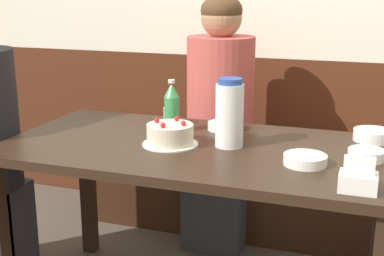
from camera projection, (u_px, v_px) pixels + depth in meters
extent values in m
cube|color=#4C2314|center=(256.00, 138.00, 3.05)|extent=(4.80, 0.04, 0.92)
cube|color=#381E11|center=(246.00, 188.00, 2.90)|extent=(1.82, 0.38, 0.47)
cube|color=black|center=(197.00, 149.00, 2.02)|extent=(1.47, 0.76, 0.03)
cube|color=black|center=(0.00, 247.00, 2.03)|extent=(0.06, 0.06, 0.69)
cube|color=black|center=(88.00, 187.00, 2.64)|extent=(0.06, 0.06, 0.69)
cube|color=black|center=(379.00, 227.00, 2.20)|extent=(0.06, 0.06, 0.69)
cylinder|color=white|center=(170.00, 144.00, 2.02)|extent=(0.21, 0.21, 0.01)
cylinder|color=beige|center=(170.00, 134.00, 2.01)|extent=(0.18, 0.18, 0.07)
sphere|color=red|center=(177.00, 118.00, 2.05)|extent=(0.02, 0.02, 0.02)
sphere|color=red|center=(157.00, 120.00, 2.02)|extent=(0.02, 0.02, 0.02)
sphere|color=red|center=(163.00, 125.00, 1.95)|extent=(0.02, 0.02, 0.02)
sphere|color=red|center=(183.00, 123.00, 1.98)|extent=(0.02, 0.02, 0.02)
cylinder|color=white|center=(229.00, 116.00, 1.97)|extent=(0.11, 0.11, 0.24)
cylinder|color=#28479E|center=(230.00, 81.00, 1.94)|extent=(0.09, 0.09, 0.02)
cylinder|color=#388E4C|center=(172.00, 114.00, 2.19)|extent=(0.06, 0.06, 0.15)
cone|color=#388E4C|center=(172.00, 90.00, 2.16)|extent=(0.06, 0.06, 0.06)
cylinder|color=silver|center=(171.00, 81.00, 2.15)|extent=(0.03, 0.03, 0.01)
cube|color=white|center=(358.00, 182.00, 1.56)|extent=(0.11, 0.08, 0.05)
cube|color=white|center=(359.00, 165.00, 1.55)|extent=(0.09, 0.03, 0.05)
cylinder|color=white|center=(366.00, 155.00, 1.85)|extent=(0.13, 0.13, 0.04)
cylinder|color=white|center=(225.00, 126.00, 2.23)|extent=(0.15, 0.15, 0.03)
cylinder|color=white|center=(373.00, 135.00, 2.07)|extent=(0.15, 0.15, 0.04)
cylinder|color=white|center=(305.00, 160.00, 1.79)|extent=(0.15, 0.15, 0.03)
cylinder|color=silver|center=(171.00, 116.00, 2.31)|extent=(0.07, 0.07, 0.07)
cylinder|color=silver|center=(226.00, 128.00, 2.09)|extent=(0.07, 0.07, 0.09)
cube|color=#33333D|center=(219.00, 201.00, 2.77)|extent=(0.30, 0.34, 0.45)
cylinder|color=#BC4C47|center=(220.00, 100.00, 2.63)|extent=(0.33, 0.33, 0.62)
sphere|color=#A87A5B|center=(221.00, 18.00, 2.52)|extent=(0.19, 0.19, 0.19)
ellipsoid|color=#4C331E|center=(222.00, 10.00, 2.51)|extent=(0.20, 0.20, 0.15)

